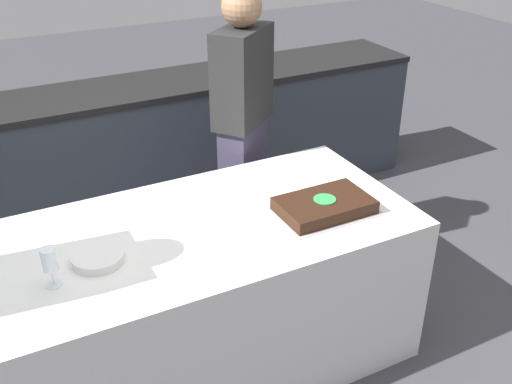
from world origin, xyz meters
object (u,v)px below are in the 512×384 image
Objects in this scene: plate_stack at (98,257)px; person_cutting_cake at (243,132)px; wine_glass at (49,261)px; cake at (324,206)px.

plate_stack is 1.26m from person_cutting_cake.
wine_glass is at bearing -157.69° from plate_stack.
cake is 2.16× the size of plate_stack.
plate_stack is at bearing 22.31° from wine_glass.
plate_stack is at bearing 175.02° from cake.
wine_glass is (-1.20, 0.01, 0.08)m from cake.
person_cutting_cake is (1.20, 0.82, -0.04)m from wine_glass.
wine_glass is 1.45m from person_cutting_cake.
cake reaches higher than plate_stack.
plate_stack is 0.13× the size of person_cutting_cake.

